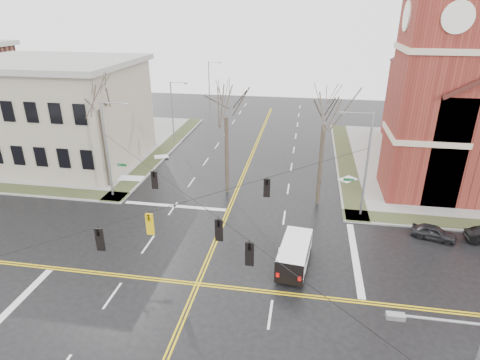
% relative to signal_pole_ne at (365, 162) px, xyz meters
% --- Properties ---
extents(ground, '(120.00, 120.00, 0.00)m').
position_rel_signal_pole_ne_xyz_m(ground, '(-11.32, -11.50, -4.95)').
color(ground, black).
rests_on(ground, ground).
extents(sidewalks, '(80.00, 80.00, 0.17)m').
position_rel_signal_pole_ne_xyz_m(sidewalks, '(-11.32, -11.50, -4.87)').
color(sidewalks, gray).
rests_on(sidewalks, ground).
extents(road_markings, '(100.00, 100.00, 0.01)m').
position_rel_signal_pole_ne_xyz_m(road_markings, '(-11.32, -11.50, -4.94)').
color(road_markings, gold).
rests_on(road_markings, ground).
extents(civic_building_a, '(18.00, 14.00, 11.00)m').
position_rel_signal_pole_ne_xyz_m(civic_building_a, '(-33.32, 8.50, 0.55)').
color(civic_building_a, gray).
rests_on(civic_building_a, ground).
extents(signal_pole_ne, '(2.75, 0.22, 9.00)m').
position_rel_signal_pole_ne_xyz_m(signal_pole_ne, '(0.00, 0.00, 0.00)').
color(signal_pole_ne, gray).
rests_on(signal_pole_ne, ground).
extents(signal_pole_nw, '(2.75, 0.22, 9.00)m').
position_rel_signal_pole_ne_xyz_m(signal_pole_nw, '(-22.64, 0.00, 0.00)').
color(signal_pole_nw, gray).
rests_on(signal_pole_nw, ground).
extents(span_wires, '(23.02, 23.02, 0.03)m').
position_rel_signal_pole_ne_xyz_m(span_wires, '(-11.32, -11.50, 1.25)').
color(span_wires, black).
rests_on(span_wires, ground).
extents(traffic_signals, '(8.21, 8.26, 1.30)m').
position_rel_signal_pole_ne_xyz_m(traffic_signals, '(-11.32, -12.17, 0.50)').
color(traffic_signals, black).
rests_on(traffic_signals, ground).
extents(streetlight_north_a, '(2.30, 0.20, 8.00)m').
position_rel_signal_pole_ne_xyz_m(streetlight_north_a, '(-21.97, 16.50, -0.48)').
color(streetlight_north_a, gray).
rests_on(streetlight_north_a, ground).
extents(streetlight_north_b, '(2.30, 0.20, 8.00)m').
position_rel_signal_pole_ne_xyz_m(streetlight_north_b, '(-21.97, 36.50, -0.48)').
color(streetlight_north_b, gray).
rests_on(streetlight_north_b, ground).
extents(cargo_van, '(2.41, 5.03, 1.84)m').
position_rel_signal_pole_ne_xyz_m(cargo_van, '(-5.15, -8.32, -3.86)').
color(cargo_van, white).
rests_on(cargo_van, ground).
extents(parked_car_a, '(3.53, 2.23, 1.12)m').
position_rel_signal_pole_ne_xyz_m(parked_car_a, '(5.41, -2.94, -4.39)').
color(parked_car_a, black).
rests_on(parked_car_a, ground).
extents(tree_nw_far, '(4.00, 4.00, 11.64)m').
position_rel_signal_pole_ne_xyz_m(tree_nw_far, '(-24.03, 2.03, 3.47)').
color(tree_nw_far, '#373023').
rests_on(tree_nw_far, ground).
extents(tree_nw_near, '(4.00, 4.00, 11.04)m').
position_rel_signal_pole_ne_xyz_m(tree_nw_near, '(-12.19, 2.76, 3.05)').
color(tree_nw_near, '#373023').
rests_on(tree_nw_near, ground).
extents(tree_ne, '(4.00, 4.00, 11.09)m').
position_rel_signal_pole_ne_xyz_m(tree_ne, '(-3.51, 1.57, 3.09)').
color(tree_ne, '#373023').
rests_on(tree_ne, ground).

